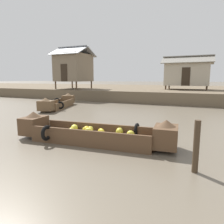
{
  "coord_description": "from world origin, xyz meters",
  "views": [
    {
      "loc": [
        3.47,
        -0.77,
        2.16
      ],
      "look_at": [
        -0.3,
        7.63,
        0.66
      ],
      "focal_mm": 32.9,
      "sensor_mm": 36.0,
      "label": 1
    }
  ],
  "objects": [
    {
      "name": "ground_plane",
      "position": [
        0.0,
        10.0,
        0.0
      ],
      "size": [
        300.0,
        300.0,
        0.0
      ],
      "primitive_type": "plane",
      "color": "#665B4C"
    },
    {
      "name": "riverbank_strip",
      "position": [
        0.0,
        26.33,
        0.52
      ],
      "size": [
        160.0,
        20.0,
        1.04
      ],
      "primitive_type": "cube",
      "color": "brown",
      "rests_on": "ground"
    },
    {
      "name": "banana_boat",
      "position": [
        0.1,
        5.14,
        0.34
      ],
      "size": [
        5.57,
        2.07,
        0.95
      ],
      "color": "brown",
      "rests_on": "ground"
    },
    {
      "name": "cargo_boat_upstream",
      "position": [
        -6.43,
        11.52,
        0.34
      ],
      "size": [
        2.46,
        5.03,
        0.96
      ],
      "color": "brown",
      "rests_on": "ground"
    },
    {
      "name": "stilt_house_left",
      "position": [
        -10.0,
        18.8,
        3.43
      ],
      "size": [
        3.79,
        4.0,
        4.64
      ],
      "color": "#4C3826",
      "rests_on": "riverbank_strip"
    },
    {
      "name": "stilt_house_mid_left",
      "position": [
        1.73,
        22.3,
        2.73
      ],
      "size": [
        5.01,
        3.24,
        3.48
      ],
      "color": "#4C3826",
      "rests_on": "riverbank_strip"
    },
    {
      "name": "mooring_post",
      "position": [
        3.39,
        4.13,
        0.62
      ],
      "size": [
        0.14,
        0.14,
        1.24
      ],
      "primitive_type": "cylinder",
      "color": "#423323",
      "rests_on": "ground"
    }
  ]
}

